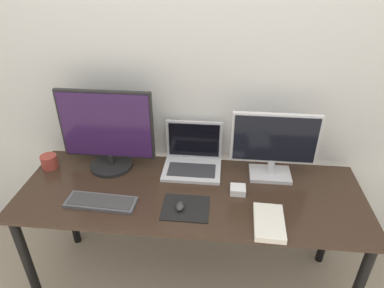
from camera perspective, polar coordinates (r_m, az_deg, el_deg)
The scene contains 11 objects.
wall_back at distance 1.85m, azimuth 0.96°, elevation 12.81°, with size 7.00×0.05×2.50m.
desk at distance 1.84m, azimuth -0.24°, elevation -10.30°, with size 1.77×0.62×0.71m.
monitor_left at distance 1.90m, azimuth -13.97°, elevation 1.96°, with size 0.51×0.24×0.46m.
monitor_right at distance 1.83m, azimuth 13.50°, elevation -0.14°, with size 0.45×0.16×0.37m.
laptop at distance 1.93m, azimuth 0.14°, elevation -2.19°, with size 0.32×0.25×0.25m.
keyboard at distance 1.75m, azimuth -14.92°, elevation -9.32°, with size 0.35×0.13×0.02m.
mousepad at distance 1.67m, azimuth -1.06°, elevation -10.59°, with size 0.23×0.19×0.00m.
mouse at distance 1.66m, azimuth -2.00°, elevation -10.36°, with size 0.04×0.06×0.03m.
book at distance 1.62m, azimuth 12.72°, elevation -12.63°, with size 0.14×0.23×0.03m.
mug at distance 2.09m, azimuth -22.69°, elevation -2.71°, with size 0.09×0.09×0.08m.
power_brick at distance 1.77m, azimuth 7.65°, elevation -7.59°, with size 0.08×0.07×0.04m.
Camera 1 is at (0.15, -1.07, 1.82)m, focal length 32.00 mm.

